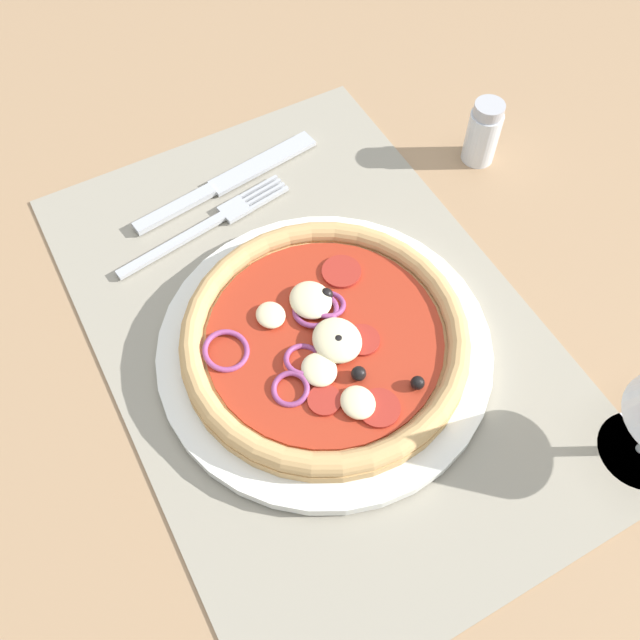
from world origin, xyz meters
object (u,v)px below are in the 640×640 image
object	(u,v)px
plate	(325,348)
pizza	(324,338)
knife	(229,181)
fork	(213,222)
pepper_shaker	(483,133)

from	to	relation	value
plate	pizza	distance (cm)	1.64
plate	knife	size ratio (longest dim) A/B	1.37
pizza	fork	distance (cm)	17.29
fork	pizza	bearing A→B (deg)	-91.40
plate	pepper_shaker	distance (cm)	27.40
plate	knife	world-z (taller)	plate
pizza	knife	bearing A→B (deg)	177.17
fork	pepper_shaker	size ratio (longest dim) A/B	2.69
plate	pizza	world-z (taller)	pizza
pizza	plate	bearing A→B (deg)	111.32
plate	fork	bearing A→B (deg)	-171.92
pepper_shaker	plate	bearing A→B (deg)	-62.87
knife	fork	bearing A→B (deg)	-139.14
pizza	knife	xyz separation A→B (cm)	(-20.95, 1.04, -1.94)
pizza	fork	bearing A→B (deg)	-172.04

